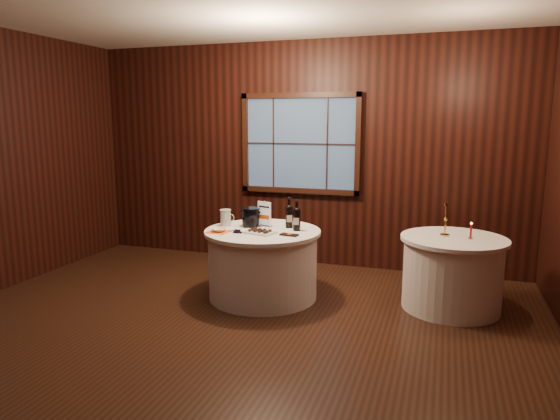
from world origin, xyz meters
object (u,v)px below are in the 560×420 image
(chocolate_box, at_px, (289,235))
(cracker_bowl, at_px, (219,230))
(sign_stand, at_px, (265,218))
(glass_pitcher, at_px, (226,218))
(brass_candlestick, at_px, (445,224))
(red_candle, at_px, (471,232))
(port_bottle_left, at_px, (289,215))
(main_table, at_px, (263,263))
(chocolate_plate, at_px, (260,232))
(grape_bunch, at_px, (238,231))
(port_bottle_right, at_px, (297,217))
(side_table, at_px, (452,273))
(ice_bucket, at_px, (251,217))

(chocolate_box, height_order, cracker_bowl, cracker_bowl)
(sign_stand, relative_size, glass_pitcher, 1.61)
(brass_candlestick, bearing_deg, sign_stand, -174.86)
(sign_stand, bearing_deg, red_candle, 20.93)
(port_bottle_left, xyz_separation_m, chocolate_box, (0.12, -0.37, -0.14))
(main_table, height_order, chocolate_plate, chocolate_plate)
(grape_bunch, xyz_separation_m, cracker_bowl, (-0.22, -0.01, 0.00))
(chocolate_box, bearing_deg, main_table, 162.99)
(sign_stand, bearing_deg, port_bottle_right, 8.31)
(chocolate_box, distance_m, brass_candlestick, 1.63)
(main_table, distance_m, grape_bunch, 0.50)
(sign_stand, distance_m, chocolate_plate, 0.34)
(grape_bunch, bearing_deg, chocolate_box, 6.63)
(chocolate_box, bearing_deg, side_table, 22.79)
(side_table, bearing_deg, cracker_bowl, -167.45)
(ice_bucket, bearing_deg, chocolate_box, -27.84)
(port_bottle_left, xyz_separation_m, red_candle, (1.91, 0.06, -0.08))
(chocolate_box, height_order, glass_pitcher, glass_pitcher)
(grape_bunch, relative_size, cracker_bowl, 1.16)
(chocolate_box, xyz_separation_m, brass_candlestick, (1.55, 0.50, 0.12))
(glass_pitcher, bearing_deg, sign_stand, 8.46)
(port_bottle_left, bearing_deg, glass_pitcher, 168.02)
(side_table, height_order, sign_stand, sign_stand)
(grape_bunch, xyz_separation_m, red_candle, (2.36, 0.49, 0.05))
(glass_pitcher, relative_size, cracker_bowl, 1.31)
(main_table, distance_m, chocolate_plate, 0.43)
(ice_bucket, height_order, chocolate_plate, ice_bucket)
(port_bottle_right, bearing_deg, chocolate_box, -101.37)
(ice_bucket, relative_size, cracker_bowl, 1.50)
(cracker_bowl, bearing_deg, port_bottle_left, 34.16)
(main_table, distance_m, chocolate_box, 0.55)
(port_bottle_right, bearing_deg, glass_pitcher, 170.91)
(ice_bucket, xyz_separation_m, grape_bunch, (-0.01, -0.35, -0.09))
(glass_pitcher, height_order, brass_candlestick, brass_candlestick)
(ice_bucket, bearing_deg, grape_bunch, -91.67)
(cracker_bowl, height_order, red_candle, red_candle)
(side_table, bearing_deg, chocolate_plate, -166.71)
(ice_bucket, relative_size, brass_candlestick, 0.61)
(glass_pitcher, bearing_deg, brass_candlestick, 4.01)
(ice_bucket, xyz_separation_m, chocolate_plate, (0.22, -0.29, -0.09))
(main_table, relative_size, chocolate_box, 6.77)
(red_candle, bearing_deg, main_table, -172.90)
(port_bottle_right, relative_size, chocolate_plate, 0.93)
(port_bottle_right, height_order, red_candle, port_bottle_right)
(side_table, bearing_deg, main_table, -171.47)
(port_bottle_right, distance_m, chocolate_box, 0.29)
(sign_stand, height_order, cracker_bowl, sign_stand)
(glass_pitcher, bearing_deg, port_bottle_left, 8.14)
(sign_stand, bearing_deg, main_table, -60.73)
(side_table, xyz_separation_m, brass_candlestick, (-0.09, 0.04, 0.51))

